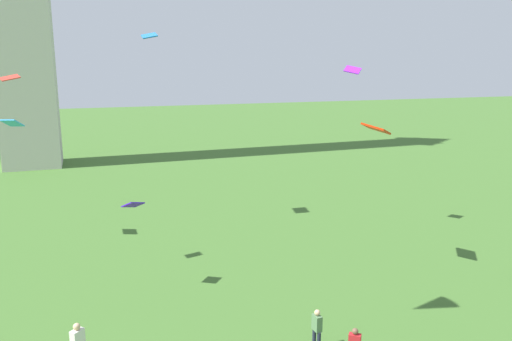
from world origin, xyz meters
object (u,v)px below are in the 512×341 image
Objects in this scene: kite_flying_6 at (12,123)px; kite_flying_5 at (133,205)px; kite_flying_2 at (10,78)px; kite_flying_3 at (376,129)px; kite_flying_0 at (353,70)px; person_1 at (317,327)px; kite_flying_1 at (149,36)px.

kite_flying_5 is at bearing 54.27° from kite_flying_6.
kite_flying_2 is 0.89× the size of kite_flying_5.
kite_flying_3 reaches higher than kite_flying_6.
kite_flying_0 is 15.64m from kite_flying_5.
kite_flying_1 is at bearing 7.57° from person_1.
kite_flying_6 is at bearing 79.75° from kite_flying_2.
kite_flying_6 is at bearing 82.04° from kite_flying_5.
kite_flying_1 is 12.64m from kite_flying_5.
kite_flying_1 is at bearing 20.61° from kite_flying_0.
kite_flying_2 reaches higher than kite_flying_6.
person_1 is 20.78m from kite_flying_6.
kite_flying_1 is 1.22× the size of kite_flying_5.
person_1 is at bearing -92.05° from kite_flying_5.
kite_flying_0 is 1.13× the size of kite_flying_2.
kite_flying_6 is (-17.49, 10.02, -0.19)m from kite_flying_3.
person_1 is 1.20× the size of kite_flying_1.
kite_flying_5 is 0.79× the size of kite_flying_6.
kite_flying_2 is at bearing 120.12° from kite_flying_3.
kite_flying_5 is at bearing 62.77° from kite_flying_0.
kite_flying_5 is (5.01, -3.47, -5.66)m from kite_flying_2.
kite_flying_1 reaches higher than kite_flying_5.
kite_flying_1 reaches higher than kite_flying_0.
kite_flying_2 is at bearing 130.84° from kite_flying_1.
kite_flying_0 reaches higher than kite_flying_2.
person_1 is 1.64× the size of kite_flying_2.
kite_flying_6 is (-19.40, 3.99, -2.92)m from kite_flying_0.
kite_flying_2 is 8.32m from kite_flying_5.
kite_flying_0 is 1.01× the size of kite_flying_5.
kite_flying_3 is (-1.91, -6.03, -2.74)m from kite_flying_0.
kite_flying_2 is 5.99m from kite_flying_6.
kite_flying_3 is (16.77, -4.72, -2.51)m from kite_flying_2.
kite_flying_3 is at bearing -48.83° from person_1.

